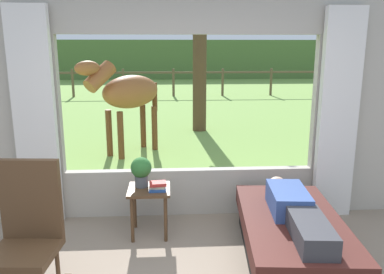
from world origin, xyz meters
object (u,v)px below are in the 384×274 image
(potted_plant, at_px, (141,170))
(book_stack, at_px, (158,186))
(reclining_person, at_px, (295,209))
(side_table, at_px, (149,197))
(pasture_tree, at_px, (200,62))
(rocking_chair, at_px, (28,234))
(horse, at_px, (128,93))
(recliner_sofa, at_px, (291,237))

(potted_plant, relative_size, book_stack, 1.74)
(potted_plant, bearing_deg, book_stack, -35.46)
(reclining_person, bearing_deg, side_table, 160.23)
(reclining_person, relative_size, pasture_tree, 0.40)
(rocking_chair, xyz_separation_m, side_table, (0.89, 1.02, -0.12))
(horse, bearing_deg, rocking_chair, 128.16)
(side_table, distance_m, book_stack, 0.18)
(pasture_tree, bearing_deg, side_table, -100.44)
(reclining_person, bearing_deg, rocking_chair, -164.78)
(side_table, relative_size, horse, 0.30)
(reclining_person, relative_size, horse, 0.83)
(rocking_chair, distance_m, horse, 4.30)
(recliner_sofa, bearing_deg, pasture_tree, 99.16)
(recliner_sofa, height_order, side_table, side_table)
(recliner_sofa, bearing_deg, reclining_person, -84.68)
(reclining_person, relative_size, rocking_chair, 1.28)
(side_table, relative_size, pasture_tree, 0.15)
(book_stack, relative_size, horse, 0.11)
(rocking_chair, relative_size, book_stack, 6.09)
(side_table, height_order, book_stack, book_stack)
(book_stack, bearing_deg, pasture_tree, 80.65)
(rocking_chair, distance_m, side_table, 1.36)
(pasture_tree, bearing_deg, potted_plant, -101.41)
(rocking_chair, bearing_deg, reclining_person, 14.59)
(recliner_sofa, relative_size, reclining_person, 1.24)
(recliner_sofa, relative_size, rocking_chair, 1.59)
(reclining_person, distance_m, horse, 4.32)
(rocking_chair, xyz_separation_m, potted_plant, (0.81, 1.08, 0.16))
(rocking_chair, bearing_deg, book_stack, 49.09)
(book_stack, bearing_deg, rocking_chair, -135.60)
(horse, relative_size, pasture_tree, 0.48)
(rocking_chair, xyz_separation_m, horse, (0.38, 4.24, 0.61))
(potted_plant, height_order, book_stack, potted_plant)
(book_stack, xyz_separation_m, pasture_tree, (0.87, 5.28, 1.06))
(rocking_chair, xyz_separation_m, book_stack, (0.98, 0.96, 0.02))
(reclining_person, height_order, side_table, reclining_person)
(side_table, bearing_deg, potted_plant, 143.13)
(potted_plant, bearing_deg, pasture_tree, 78.59)
(recliner_sofa, height_order, rocking_chair, rocking_chair)
(side_table, bearing_deg, book_stack, -34.19)
(book_stack, bearing_deg, potted_plant, 144.54)
(recliner_sofa, distance_m, rocking_chair, 2.31)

